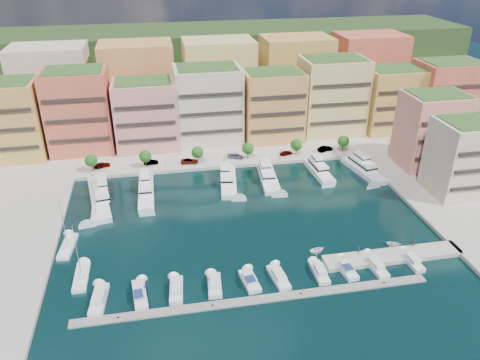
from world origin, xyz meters
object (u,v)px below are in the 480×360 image
(tree_5, at_px, (343,141))
(yacht_5, at_px, (319,169))
(tender_0, at_px, (317,250))
(tree_4, at_px, (296,145))
(tree_3, at_px, (248,149))
(lamppost_4, at_px, (334,147))
(cruiser_4, at_px, (250,281))
(sailboat_0, at_px, (81,277))
(person_1, at_px, (413,243))
(lamppost_1, at_px, (166,161))
(yacht_3, at_px, (228,179))
(car_1, at_px, (151,162))
(cruiser_2, at_px, (176,290))
(car_5, at_px, (325,149))
(yacht_0, at_px, (99,195))
(sailboat_2, at_px, (97,214))
(tree_2, at_px, (198,152))
(lamppost_2, at_px, (224,156))
(cruiser_6, at_px, (319,272))
(car_0, at_px, (102,165))
(tree_1, at_px, (145,156))
(lamppost_3, at_px, (280,152))
(car_2, at_px, (189,161))
(car_3, at_px, (236,156))
(cruiser_3, at_px, (215,285))
(car_4, at_px, (286,153))
(cruiser_1, at_px, (140,295))
(person_0, at_px, (359,250))
(cruiser_9, at_px, (412,261))
(cruiser_8, at_px, (375,266))
(tree_0, at_px, (91,160))
(yacht_6, at_px, (362,168))
(sailboat_1, at_px, (68,247))
(cruiser_7, at_px, (346,269))
(cruiser_0, at_px, (99,300))
(yacht_1, at_px, (146,189))
(lamppost_0, at_px, (105,165))

(tree_5, bearing_deg, yacht_5, -136.48)
(tender_0, bearing_deg, tree_4, -27.56)
(tree_3, bearing_deg, tree_4, 0.00)
(lamppost_4, xyz_separation_m, cruiser_4, (-39.42, -55.79, -3.26))
(sailboat_0, distance_m, person_1, 74.08)
(tree_4, bearing_deg, cruiser_4, -115.27)
(lamppost_1, height_order, sailboat_0, sailboat_0)
(yacht_3, height_order, car_1, yacht_3)
(cruiser_2, relative_size, car_5, 1.56)
(yacht_0, distance_m, sailboat_2, 8.62)
(sailboat_0, relative_size, car_1, 2.90)
(cruiser_4, bearing_deg, tree_3, 78.88)
(tree_2, distance_m, lamppost_2, 8.37)
(cruiser_6, bearing_deg, yacht_0, 139.09)
(yacht_3, height_order, car_0, yacht_3)
(tree_1, xyz_separation_m, cruiser_4, (20.58, -58.09, -4.17))
(car_0, bearing_deg, car_5, -107.97)
(yacht_0, height_order, tender_0, yacht_0)
(lamppost_3, bearing_deg, car_2, 174.40)
(yacht_3, distance_m, sailboat_2, 38.17)
(cruiser_4, height_order, car_3, car_3)
(tree_1, bearing_deg, tree_4, 0.00)
(cruiser_3, distance_m, car_4, 67.21)
(cruiser_1, bearing_deg, car_3, 63.14)
(person_0, xyz_separation_m, person_1, (13.40, 0.14, -0.02))
(cruiser_3, bearing_deg, person_1, 5.60)
(tree_1, xyz_separation_m, cruiser_9, (57.16, -58.08, -4.20))
(cruiser_8, xyz_separation_m, person_0, (-2.00, 4.45, 1.32))
(tree_4, xyz_separation_m, car_0, (-61.32, 2.59, -2.92))
(cruiser_6, bearing_deg, person_0, 22.58)
(cruiser_3, relative_size, cruiser_4, 1.00)
(cruiser_3, relative_size, car_1, 1.64)
(tree_0, bearing_deg, lamppost_3, -2.27)
(cruiser_8, height_order, car_0, car_0)
(yacht_6, xyz_separation_m, cruiser_4, (-44.76, -44.99, -0.64))
(cruiser_9, relative_size, sailboat_1, 0.59)
(tree_4, bearing_deg, car_1, 177.59)
(cruiser_2, bearing_deg, car_3, 68.96)
(cruiser_2, bearing_deg, cruiser_7, -0.02)
(lamppost_3, bearing_deg, cruiser_8, -83.38)
(cruiser_0, bearing_deg, sailboat_2, 95.26)
(tree_1, height_order, lamppost_4, tree_1)
(yacht_1, distance_m, tender_0, 52.31)
(tree_2, relative_size, cruiser_7, 0.74)
(lamppost_0, bearing_deg, car_0, 105.17)
(yacht_1, distance_m, sailboat_0, 38.18)
(cruiser_7, xyz_separation_m, car_0, (-55.08, 60.69, 1.25))
(tree_4, height_order, car_4, tree_4)
(yacht_5, relative_size, cruiser_2, 1.95)
(cruiser_4, xyz_separation_m, car_0, (-33.90, 60.68, 1.25))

